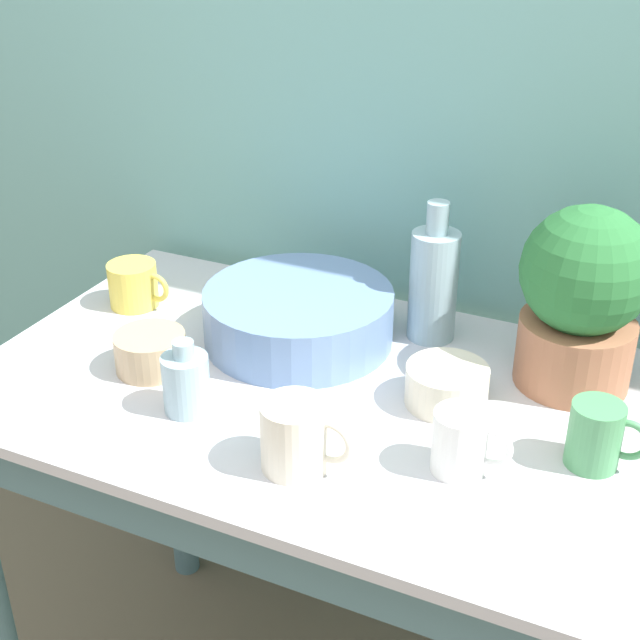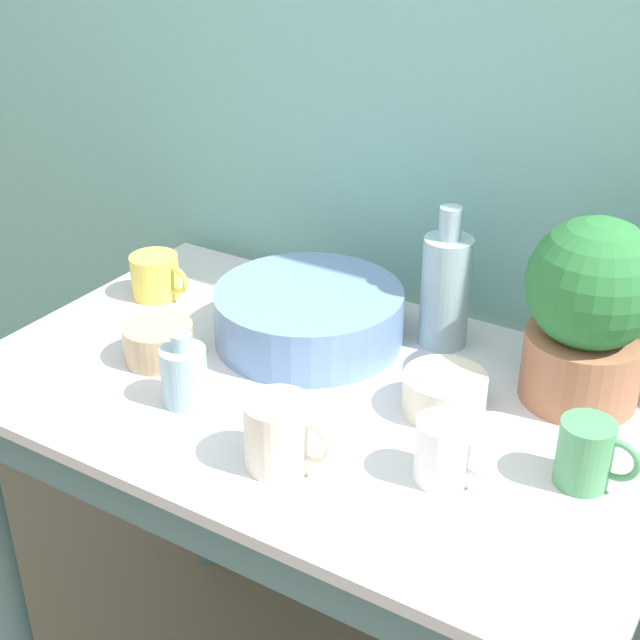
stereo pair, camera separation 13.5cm
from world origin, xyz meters
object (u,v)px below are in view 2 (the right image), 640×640
at_px(mug_white, 445,451).
at_px(mug_green, 587,454).
at_px(bowl_small_cream, 444,393).
at_px(bottle_tall, 446,288).
at_px(bowl_small_tan, 158,342).
at_px(potted_plant, 590,310).
at_px(bottle_short, 184,374).
at_px(bowl_wash_large, 309,315).
at_px(mug_yellow, 156,276).
at_px(mug_cream, 280,434).

bearing_deg(mug_white, mug_green, 28.97).
distance_m(mug_green, bowl_small_cream, 0.24).
bearing_deg(bottle_tall, bowl_small_tan, -141.56).
bearing_deg(mug_green, potted_plant, 109.37).
height_order(bottle_tall, bottle_short, bottle_tall).
bearing_deg(bottle_short, mug_green, 12.01).
bearing_deg(mug_white, bowl_small_tan, 175.33).
relative_size(mug_green, bowl_small_tan, 0.95).
height_order(mug_white, bowl_small_cream, mug_white).
relative_size(bowl_wash_large, mug_green, 2.94).
bearing_deg(mug_yellow, bowl_wash_large, 1.50).
distance_m(mug_cream, bowl_small_cream, 0.28).
bearing_deg(bowl_small_cream, potted_plant, 41.62).
xyz_separation_m(mug_cream, mug_yellow, (-0.49, 0.31, -0.01)).
distance_m(potted_plant, mug_white, 0.33).
distance_m(potted_plant, mug_yellow, 0.80).
relative_size(mug_yellow, bowl_small_cream, 0.97).
bearing_deg(bottle_tall, mug_white, -65.02).
height_order(bottle_tall, bowl_small_tan, bottle_tall).
distance_m(mug_yellow, bowl_small_tan, 0.24).
height_order(potted_plant, mug_white, potted_plant).
bearing_deg(bottle_short, potted_plant, 32.78).
xyz_separation_m(mug_green, bowl_small_tan, (-0.70, -0.05, -0.02)).
xyz_separation_m(mug_green, mug_white, (-0.16, -0.09, -0.00)).
xyz_separation_m(bottle_short, mug_yellow, (-0.28, 0.26, -0.01)).
relative_size(bottle_tall, mug_green, 2.24).
xyz_separation_m(bowl_wash_large, bottle_short, (-0.06, -0.26, 0.00)).
bearing_deg(bowl_small_tan, mug_cream, -21.77).
relative_size(mug_green, bowl_small_cream, 0.87).
bearing_deg(potted_plant, mug_white, -107.24).
distance_m(bowl_wash_large, bottle_short, 0.27).
xyz_separation_m(bowl_wash_large, mug_yellow, (-0.33, -0.01, -0.01)).
bearing_deg(bowl_small_cream, mug_cream, -119.59).
bearing_deg(bottle_short, bowl_small_tan, 147.10).
bearing_deg(bottle_short, bowl_small_cream, 27.98).
bearing_deg(mug_green, mug_cream, -154.15).
height_order(mug_white, bowl_small_tan, mug_white).
bearing_deg(potted_plant, bottle_short, -147.22).
bearing_deg(mug_yellow, mug_white, -17.73).
relative_size(mug_cream, bowl_small_cream, 1.04).
bearing_deg(bowl_small_tan, mug_white, -4.67).
relative_size(bowl_wash_large, bottle_short, 2.74).
bearing_deg(bowl_small_cream, bowl_small_tan, -167.00).
relative_size(bottle_tall, bowl_small_cream, 1.95).
distance_m(potted_plant, mug_green, 0.24).
bearing_deg(bottle_tall, bowl_small_cream, -64.69).
xyz_separation_m(bowl_wash_large, mug_cream, (0.16, -0.32, 0.00)).
bearing_deg(bowl_wash_large, bottle_tall, 29.11).
height_order(bottle_short, mug_yellow, bottle_short).
height_order(mug_green, mug_white, mug_green).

